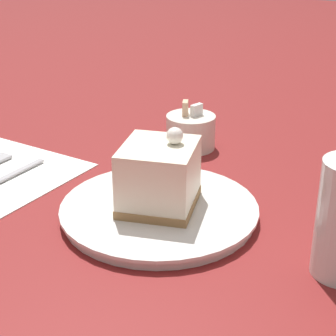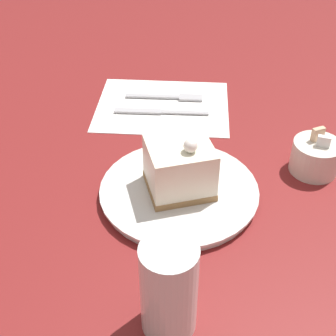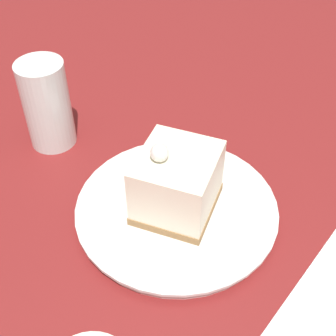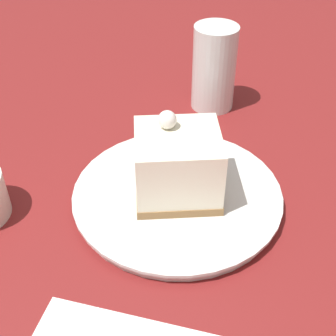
% 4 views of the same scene
% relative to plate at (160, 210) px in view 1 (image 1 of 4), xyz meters
% --- Properties ---
extents(ground_plane, '(4.00, 4.00, 0.00)m').
position_rel_plate_xyz_m(ground_plane, '(-0.00, 0.01, -0.01)').
color(ground_plane, maroon).
extents(plate, '(0.24, 0.24, 0.02)m').
position_rel_plate_xyz_m(plate, '(0.00, 0.00, 0.00)').
color(plate, silver).
rests_on(plate, ground_plane).
extents(cake_slice, '(0.10, 0.11, 0.10)m').
position_rel_plate_xyz_m(cake_slice, '(0.00, 0.00, 0.05)').
color(cake_slice, '#9E7547').
rests_on(cake_slice, plate).
extents(sugar_bowl, '(0.08, 0.08, 0.07)m').
position_rel_plate_xyz_m(sugar_bowl, '(-0.05, 0.22, 0.02)').
color(sugar_bowl, silver).
rests_on(sugar_bowl, ground_plane).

